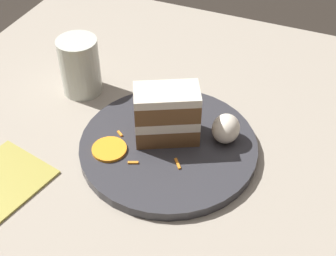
% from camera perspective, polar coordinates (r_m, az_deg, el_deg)
% --- Properties ---
extents(ground_plane, '(6.00, 6.00, 0.00)m').
position_cam_1_polar(ground_plane, '(0.80, -2.65, -3.68)').
color(ground_plane, black).
rests_on(ground_plane, ground).
extents(dining_table, '(0.95, 0.90, 0.04)m').
position_cam_1_polar(dining_table, '(0.79, -2.69, -2.79)').
color(dining_table, gray).
rests_on(dining_table, ground).
extents(plate, '(0.29, 0.29, 0.02)m').
position_cam_1_polar(plate, '(0.76, -0.00, -2.32)').
color(plate, '#333338').
rests_on(plate, dining_table).
extents(cake_slice, '(0.10, 0.12, 0.09)m').
position_cam_1_polar(cake_slice, '(0.74, -0.14, 1.67)').
color(cake_slice, brown).
rests_on(cake_slice, plate).
extents(cream_dollop, '(0.05, 0.04, 0.05)m').
position_cam_1_polar(cream_dollop, '(0.75, 7.07, -0.06)').
color(cream_dollop, silver).
rests_on(cream_dollop, plate).
extents(orange_garnish, '(0.06, 0.06, 0.00)m').
position_cam_1_polar(orange_garnish, '(0.75, -7.17, -2.59)').
color(orange_garnish, orange).
rests_on(orange_garnish, plate).
extents(carrot_shreds_scatter, '(0.17, 0.13, 0.00)m').
position_cam_1_polar(carrot_shreds_scatter, '(0.78, -2.08, -0.31)').
color(carrot_shreds_scatter, orange).
rests_on(carrot_shreds_scatter, plate).
extents(drinking_glass, '(0.07, 0.07, 0.11)m').
position_cam_1_polar(drinking_glass, '(0.88, -10.63, 7.02)').
color(drinking_glass, beige).
rests_on(drinking_glass, dining_table).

